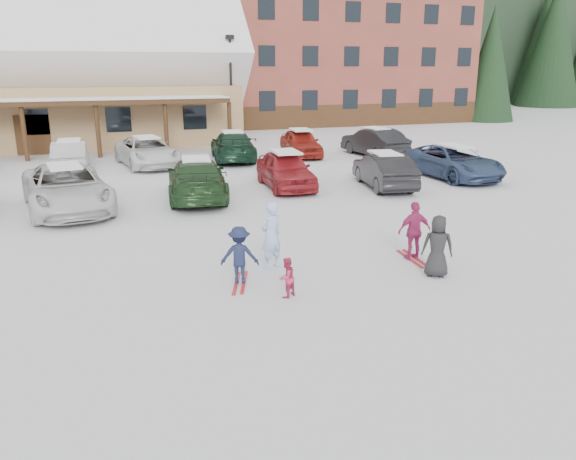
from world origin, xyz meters
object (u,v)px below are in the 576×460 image
object	(u,v)px
parked_car_5	(384,170)
child_magenta	(414,231)
parked_car_9	(71,155)
parked_car_11	(233,146)
parked_car_12	(301,143)
adult_skier	(271,236)
parked_car_6	(453,162)
parked_car_13	(374,142)
parked_car_3	(197,179)
parked_car_2	(67,188)
toddler_red	(287,278)
parked_car_4	(285,170)
bystander_dark	(438,246)
parked_car_10	(147,152)
child_navy	(240,255)
lamp_post	(231,84)

from	to	relation	value
parked_car_5	child_magenta	bearing A→B (deg)	76.06
parked_car_9	parked_car_11	world-z (taller)	parked_car_11
parked_car_11	parked_car_12	xyz separation A→B (m)	(3.85, 0.22, -0.02)
adult_skier	parked_car_6	size ratio (longest dim) A/B	0.32
parked_car_5	parked_car_6	world-z (taller)	parked_car_6
parked_car_12	parked_car_13	bearing A→B (deg)	-12.26
parked_car_3	parked_car_2	bearing A→B (deg)	12.06
toddler_red	parked_car_13	size ratio (longest dim) A/B	0.19
parked_car_13	parked_car_4	bearing A→B (deg)	34.88
bystander_dark	parked_car_12	xyz separation A→B (m)	(3.39, 18.25, -0.01)
toddler_red	parked_car_9	world-z (taller)	parked_car_9
parked_car_9	parked_car_10	distance (m)	3.54
parked_car_4	parked_car_2	bearing A→B (deg)	-168.54
child_magenta	parked_car_9	distance (m)	18.62
parked_car_5	parked_car_4	bearing A→B (deg)	-8.69
child_magenta	parked_car_5	size ratio (longest dim) A/B	0.35
parked_car_10	toddler_red	bearing A→B (deg)	-94.93
parked_car_4	parked_car_12	world-z (taller)	parked_car_4
child_magenta	parked_car_13	xyz separation A→B (m)	(7.06, 15.73, 0.01)
child_navy	parked_car_9	size ratio (longest dim) A/B	0.31
adult_skier	toddler_red	xyz separation A→B (m)	(-0.23, -1.82, -0.39)
parked_car_6	parked_car_12	size ratio (longest dim) A/B	1.20
bystander_dark	parked_car_9	size ratio (longest dim) A/B	0.34
parked_car_2	parked_car_5	bearing A→B (deg)	-8.77
parked_car_11	parked_car_13	size ratio (longest dim) A/B	1.11
child_magenta	parked_car_11	size ratio (longest dim) A/B	0.29
child_magenta	bystander_dark	bearing A→B (deg)	88.02
lamp_post	parked_car_5	world-z (taller)	lamp_post
parked_car_6	parked_car_10	bearing A→B (deg)	145.95
parked_car_2	parked_car_6	size ratio (longest dim) A/B	1.09
parked_car_2	bystander_dark	bearing A→B (deg)	-56.98
adult_skier	child_magenta	size ratio (longest dim) A/B	1.10
lamp_post	child_magenta	xyz separation A→B (m)	(-0.89, -23.09, -2.94)
child_magenta	parked_car_12	distance (m)	17.32
parked_car_5	parked_car_12	xyz separation A→B (m)	(-0.30, 8.88, 0.02)
adult_skier	parked_car_11	bearing A→B (deg)	-122.00
adult_skier	parked_car_10	xyz separation A→B (m)	(-1.37, 15.95, -0.11)
child_magenta	parked_car_2	world-z (taller)	parked_car_2
parked_car_12	parked_car_10	bearing A→B (deg)	-170.12
child_magenta	parked_car_12	size ratio (longest dim) A/B	0.35
adult_skier	parked_car_9	world-z (taller)	adult_skier
parked_car_2	parked_car_6	distance (m)	15.88
parked_car_12	parked_car_9	bearing A→B (deg)	-171.42
toddler_red	parked_car_3	bearing A→B (deg)	-120.37
parked_car_3	parked_car_4	size ratio (longest dim) A/B	1.19
bystander_dark	parked_car_10	bearing A→B (deg)	-44.80
lamp_post	bystander_dark	size ratio (longest dim) A/B	4.48
child_navy	parked_car_3	xyz separation A→B (m)	(0.63, 8.77, 0.08)
parked_car_13	parked_car_9	bearing A→B (deg)	-9.09
parked_car_2	parked_car_3	bearing A→B (deg)	-3.95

